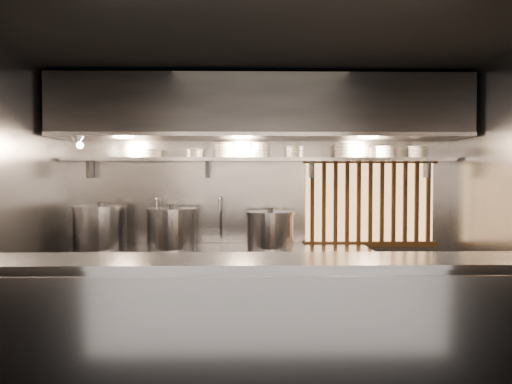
{
  "coord_description": "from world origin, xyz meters",
  "views": [
    {
      "loc": [
        -0.14,
        -4.37,
        1.71
      ],
      "look_at": [
        -0.05,
        0.55,
        1.54
      ],
      "focal_mm": 35.0,
      "sensor_mm": 36.0,
      "label": 1
    }
  ],
  "objects_px": {
    "heat_lamp": "(78,140)",
    "stock_pot_left": "(100,227)",
    "stock_pot_right": "(270,229)",
    "pendant_bulb": "(251,152)",
    "stock_pot_mid": "(172,228)"
  },
  "relations": [
    {
      "from": "stock_pot_left",
      "to": "stock_pot_mid",
      "type": "xyz_separation_m",
      "value": [
        0.78,
        -0.0,
        -0.01
      ]
    },
    {
      "from": "heat_lamp",
      "to": "stock_pot_left",
      "type": "distance_m",
      "value": 0.97
    },
    {
      "from": "heat_lamp",
      "to": "stock_pot_right",
      "type": "relative_size",
      "value": 0.57
    },
    {
      "from": "heat_lamp",
      "to": "stock_pot_left",
      "type": "bearing_deg",
      "value": 58.4
    },
    {
      "from": "pendant_bulb",
      "to": "stock_pot_right",
      "type": "bearing_deg",
      "value": -23.18
    },
    {
      "from": "heat_lamp",
      "to": "stock_pot_left",
      "type": "relative_size",
      "value": 0.56
    },
    {
      "from": "heat_lamp",
      "to": "stock_pot_mid",
      "type": "height_order",
      "value": "heat_lamp"
    },
    {
      "from": "heat_lamp",
      "to": "stock_pot_left",
      "type": "height_order",
      "value": "heat_lamp"
    },
    {
      "from": "stock_pot_mid",
      "to": "stock_pot_right",
      "type": "distance_m",
      "value": 1.08
    },
    {
      "from": "pendant_bulb",
      "to": "stock_pot_left",
      "type": "distance_m",
      "value": 1.85
    },
    {
      "from": "stock_pot_right",
      "to": "pendant_bulb",
      "type": "bearing_deg",
      "value": 156.82
    },
    {
      "from": "pendant_bulb",
      "to": "stock_pot_right",
      "type": "xyz_separation_m",
      "value": [
        0.21,
        -0.09,
        -0.86
      ]
    },
    {
      "from": "stock_pot_left",
      "to": "stock_pot_right",
      "type": "height_order",
      "value": "stock_pot_left"
    },
    {
      "from": "heat_lamp",
      "to": "stock_pot_right",
      "type": "height_order",
      "value": "heat_lamp"
    },
    {
      "from": "pendant_bulb",
      "to": "stock_pot_right",
      "type": "distance_m",
      "value": 0.89
    }
  ]
}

